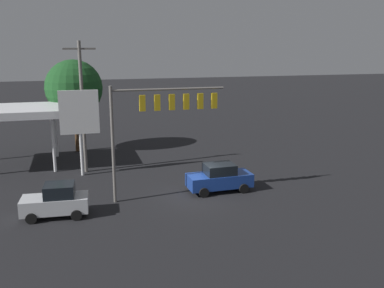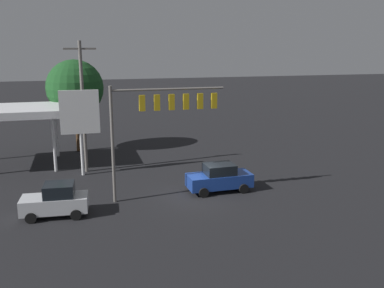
# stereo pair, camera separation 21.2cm
# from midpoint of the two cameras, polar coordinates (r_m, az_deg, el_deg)

# --- Properties ---
(ground_plane) EXTENTS (200.00, 200.00, 0.00)m
(ground_plane) POSITION_cam_midpoint_polar(r_m,az_deg,el_deg) (28.88, 1.25, -6.86)
(ground_plane) COLOR black
(traffic_signal_assembly) EXTENTS (7.32, 0.43, 7.44)m
(traffic_signal_assembly) POSITION_cam_midpoint_polar(r_m,az_deg,el_deg) (27.16, -3.83, 4.45)
(traffic_signal_assembly) COLOR slate
(traffic_signal_assembly) RESTS_ON ground
(utility_pole) EXTENTS (2.40, 0.26, 10.16)m
(utility_pole) POSITION_cam_midpoint_polar(r_m,az_deg,el_deg) (34.02, -14.16, 5.13)
(utility_pole) COLOR slate
(utility_pole) RESTS_ON ground
(gas_station_canopy) EXTENTS (8.37, 6.13, 4.91)m
(gas_station_canopy) POSITION_cam_midpoint_polar(r_m,az_deg,el_deg) (37.65, -23.30, 3.92)
(gas_station_canopy) COLOR silver
(gas_station_canopy) RESTS_ON ground
(price_sign) EXTENTS (2.91, 0.27, 6.57)m
(price_sign) POSITION_cam_midpoint_polar(r_m,az_deg,el_deg) (33.24, -14.56, 3.76)
(price_sign) COLOR silver
(price_sign) RESTS_ON ground
(hatchback_crossing) EXTENTS (3.91, 2.17, 1.97)m
(hatchback_crossing) POSITION_cam_midpoint_polar(r_m,az_deg,el_deg) (26.47, -17.48, -7.21)
(hatchback_crossing) COLOR silver
(hatchback_crossing) RESTS_ON ground
(sedan_far) EXTENTS (4.45, 2.16, 1.93)m
(sedan_far) POSITION_cam_midpoint_polar(r_m,az_deg,el_deg) (29.47, 3.87, -4.52)
(sedan_far) COLOR navy
(sedan_far) RESTS_ON ground
(street_tree) EXTENTS (5.21, 5.21, 8.57)m
(street_tree) POSITION_cam_midpoint_polar(r_m,az_deg,el_deg) (41.03, -15.20, 7.20)
(street_tree) COLOR #4C331E
(street_tree) RESTS_ON ground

